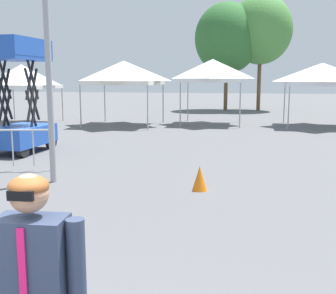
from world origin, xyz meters
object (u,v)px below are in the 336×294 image
object	(u,v)px
canopy_tent_behind_left	(124,73)
tree_behind_tents_right	(227,38)
canopy_tent_behind_center	(212,71)
canopy_tent_left_of_center	(22,77)
traffic_cone_lot_center	(200,178)
tree_behind_tents_left	(261,30)
canopy_tent_far_left	(322,74)
scissor_lift	(19,118)
crowd_barrier_by_lift	(12,142)

from	to	relation	value
canopy_tent_behind_left	tree_behind_tents_right	size ratio (longest dim) A/B	0.44
canopy_tent_behind_left	canopy_tent_behind_center	xyz separation A→B (m)	(4.27, 1.47, 0.11)
canopy_tent_left_of_center	traffic_cone_lot_center	size ratio (longest dim) A/B	6.05
tree_behind_tents_left	traffic_cone_lot_center	bearing A→B (deg)	-92.60
canopy_tent_far_left	traffic_cone_lot_center	size ratio (longest dim) A/B	6.44
canopy_tent_behind_center	canopy_tent_behind_left	bearing A→B (deg)	-161.00
tree_behind_tents_left	tree_behind_tents_right	xyz separation A→B (m)	(-2.42, -0.48, -0.60)
tree_behind_tents_left	canopy_tent_far_left	bearing A→B (deg)	-74.15
scissor_lift	traffic_cone_lot_center	bearing A→B (deg)	-28.68
canopy_tent_behind_left	canopy_tent_far_left	bearing A→B (deg)	8.73
canopy_tent_behind_center	canopy_tent_left_of_center	bearing A→B (deg)	-171.31
canopy_tent_far_left	tree_behind_tents_right	size ratio (longest dim) A/B	0.43
tree_behind_tents_right	crowd_barrier_by_lift	xyz separation A→B (m)	(-3.58, -22.41, -4.54)
canopy_tent_behind_center	traffic_cone_lot_center	xyz separation A→B (m)	(1.24, -13.17, -2.48)
canopy_tent_far_left	scissor_lift	distance (m)	14.30
tree_behind_tents_right	tree_behind_tents_left	bearing A→B (deg)	11.21
canopy_tent_far_left	traffic_cone_lot_center	bearing A→B (deg)	-107.26
canopy_tent_left_of_center	crowd_barrier_by_lift	bearing A→B (deg)	-59.97
tree_behind_tents_right	crowd_barrier_by_lift	world-z (taller)	tree_behind_tents_right
traffic_cone_lot_center	scissor_lift	bearing A→B (deg)	151.32
scissor_lift	tree_behind_tents_right	world-z (taller)	tree_behind_tents_right
canopy_tent_behind_center	canopy_tent_far_left	world-z (taller)	canopy_tent_behind_center
tree_behind_tents_right	traffic_cone_lot_center	bearing A→B (deg)	-86.70
canopy_tent_behind_center	crowd_barrier_by_lift	xyz separation A→B (m)	(-3.69, -12.28, -1.99)
canopy_tent_behind_left	canopy_tent_far_left	xyz separation A→B (m)	(9.60, 1.47, -0.08)
canopy_tent_far_left	canopy_tent_behind_center	bearing A→B (deg)	-179.97
canopy_tent_behind_center	canopy_tent_far_left	xyz separation A→B (m)	(5.33, 0.00, -0.19)
canopy_tent_behind_left	tree_behind_tents_right	distance (m)	12.61
scissor_lift	crowd_barrier_by_lift	bearing A→B (deg)	-62.11
canopy_tent_behind_left	scissor_lift	size ratio (longest dim) A/B	0.98
canopy_tent_left_of_center	scissor_lift	xyz separation A→B (m)	(4.88, -8.22, -1.34)
crowd_barrier_by_lift	tree_behind_tents_left	bearing A→B (deg)	75.30
crowd_barrier_by_lift	canopy_tent_left_of_center	bearing A→B (deg)	120.03
tree_behind_tents_left	canopy_tent_behind_left	bearing A→B (deg)	-118.60
canopy_tent_left_of_center	tree_behind_tents_right	bearing A→B (deg)	49.91
tree_behind_tents_left	traffic_cone_lot_center	xyz separation A→B (m)	(-1.08, -23.78, -5.63)
canopy_tent_far_left	tree_behind_tents_right	world-z (taller)	tree_behind_tents_right
canopy_tent_behind_center	traffic_cone_lot_center	world-z (taller)	canopy_tent_behind_center
canopy_tent_behind_center	scissor_lift	world-z (taller)	scissor_lift
canopy_tent_far_left	scissor_lift	world-z (taller)	scissor_lift
canopy_tent_behind_center	tree_behind_tents_right	distance (m)	10.45
canopy_tent_far_left	canopy_tent_left_of_center	bearing A→B (deg)	-174.32
tree_behind_tents_left	traffic_cone_lot_center	distance (m)	24.46
canopy_tent_left_of_center	canopy_tent_far_left	bearing A→B (deg)	5.68
canopy_tent_behind_left	tree_behind_tents_right	xyz separation A→B (m)	(4.17, 11.60, 2.66)
canopy_tent_behind_center	scissor_lift	size ratio (longest dim) A/B	0.93
canopy_tent_far_left	scissor_lift	size ratio (longest dim) A/B	0.95
canopy_tent_left_of_center	crowd_barrier_by_lift	distance (m)	12.55
canopy_tent_behind_left	crowd_barrier_by_lift	size ratio (longest dim) A/B	1.71
canopy_tent_behind_center	tree_behind_tents_left	bearing A→B (deg)	77.70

